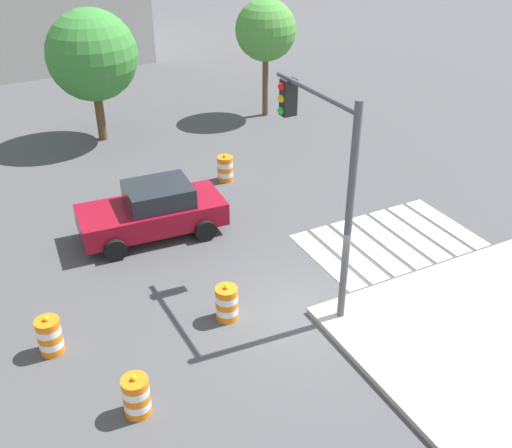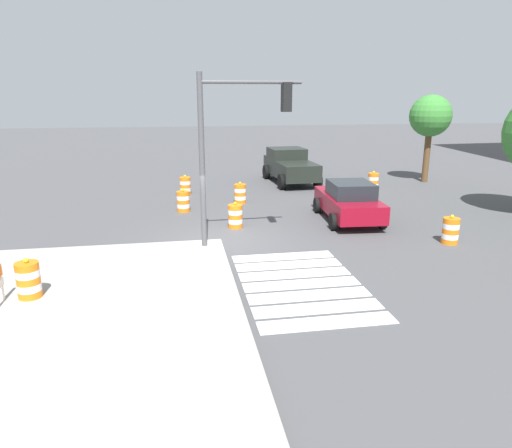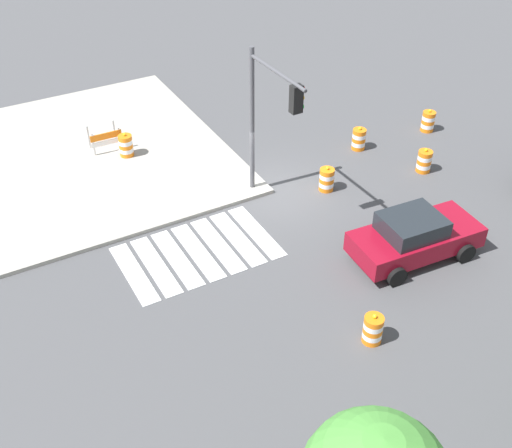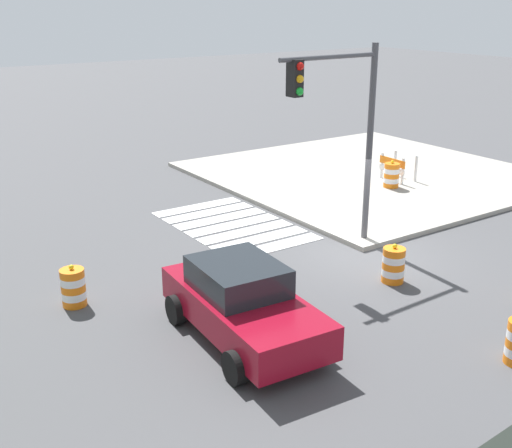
{
  "view_description": "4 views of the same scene",
  "coord_description": "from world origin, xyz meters",
  "px_view_note": "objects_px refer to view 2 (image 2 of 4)",
  "views": [
    {
      "loc": [
        -6.67,
        -10.12,
        9.67
      ],
      "look_at": [
        0.23,
        3.23,
        0.85
      ],
      "focal_mm": 42.55,
      "sensor_mm": 36.0,
      "label": 1
    },
    {
      "loc": [
        15.38,
        -1.41,
        5.01
      ],
      "look_at": [
        2.2,
        0.86,
        1.26
      ],
      "focal_mm": 32.7,
      "sensor_mm": 36.0,
      "label": 2
    },
    {
      "loc": [
        10.34,
        17.25,
        13.56
      ],
      "look_at": [
        2.27,
        2.7,
        1.13
      ],
      "focal_mm": 44.98,
      "sensor_mm": 36.0,
      "label": 3
    },
    {
      "loc": [
        -12.11,
        11.89,
        6.71
      ],
      "look_at": [
        1.79,
        2.41,
        0.81
      ],
      "focal_mm": 44.93,
      "sensor_mm": 36.0,
      "label": 4
    }
  ],
  "objects_px": {
    "traffic_barrel_crosswalk_end": "(451,231)",
    "traffic_barrel_median_far": "(183,201)",
    "traffic_barrel_far_curb": "(240,194)",
    "traffic_barrel_median_near": "(373,182)",
    "traffic_barrel_near_corner": "(185,186)",
    "street_tree_streetside_near": "(430,117)",
    "sports_car": "(349,201)",
    "traffic_barrel_lane_center": "(235,216)",
    "traffic_barrel_on_sidewalk": "(28,280)",
    "pickup_truck": "(289,166)",
    "traffic_light_pole": "(237,130)"
  },
  "relations": [
    {
      "from": "street_tree_streetside_near",
      "to": "traffic_barrel_far_curb",
      "type": "bearing_deg",
      "value": -72.37
    },
    {
      "from": "traffic_light_pole",
      "to": "street_tree_streetside_near",
      "type": "distance_m",
      "value": 16.05
    },
    {
      "from": "sports_car",
      "to": "traffic_barrel_near_corner",
      "type": "bearing_deg",
      "value": -134.29
    },
    {
      "from": "traffic_barrel_on_sidewalk",
      "to": "street_tree_streetside_near",
      "type": "xyz_separation_m",
      "value": [
        -13.57,
        18.06,
        3.12
      ]
    },
    {
      "from": "traffic_barrel_median_near",
      "to": "traffic_barrel_median_far",
      "type": "distance_m",
      "value": 10.63
    },
    {
      "from": "traffic_barrel_on_sidewalk",
      "to": "traffic_barrel_median_near",
      "type": "bearing_deg",
      "value": 130.02
    },
    {
      "from": "traffic_barrel_far_curb",
      "to": "traffic_barrel_median_near",
      "type": "bearing_deg",
      "value": 104.3
    },
    {
      "from": "traffic_barrel_median_near",
      "to": "traffic_barrel_far_curb",
      "type": "distance_m",
      "value": 7.72
    },
    {
      "from": "sports_car",
      "to": "street_tree_streetside_near",
      "type": "relative_size",
      "value": 0.89
    },
    {
      "from": "traffic_barrel_median_far",
      "to": "traffic_barrel_far_curb",
      "type": "xyz_separation_m",
      "value": [
        -1.2,
        2.68,
        0.0
      ]
    },
    {
      "from": "traffic_barrel_lane_center",
      "to": "street_tree_streetside_near",
      "type": "relative_size",
      "value": 0.21
    },
    {
      "from": "traffic_barrel_crosswalk_end",
      "to": "traffic_barrel_median_near",
      "type": "bearing_deg",
      "value": 172.76
    },
    {
      "from": "traffic_barrel_crosswalk_end",
      "to": "traffic_barrel_median_far",
      "type": "relative_size",
      "value": 1.0
    },
    {
      "from": "traffic_barrel_median_near",
      "to": "traffic_barrel_lane_center",
      "type": "height_order",
      "value": "same"
    },
    {
      "from": "traffic_barrel_far_curb",
      "to": "sports_car",
      "type": "bearing_deg",
      "value": 45.31
    },
    {
      "from": "sports_car",
      "to": "pickup_truck",
      "type": "height_order",
      "value": "pickup_truck"
    },
    {
      "from": "traffic_barrel_median_near",
      "to": "traffic_barrel_near_corner",
      "type": "bearing_deg",
      "value": -92.74
    },
    {
      "from": "traffic_barrel_median_near",
      "to": "sports_car",
      "type": "bearing_deg",
      "value": -31.76
    },
    {
      "from": "traffic_barrel_median_near",
      "to": "traffic_barrel_on_sidewalk",
      "type": "relative_size",
      "value": 1.0
    },
    {
      "from": "sports_car",
      "to": "traffic_barrel_lane_center",
      "type": "bearing_deg",
      "value": -86.97
    },
    {
      "from": "pickup_truck",
      "to": "traffic_barrel_near_corner",
      "type": "bearing_deg",
      "value": -67.44
    },
    {
      "from": "traffic_barrel_far_curb",
      "to": "traffic_barrel_on_sidewalk",
      "type": "xyz_separation_m",
      "value": [
        9.93,
        -6.62,
        0.15
      ]
    },
    {
      "from": "traffic_barrel_lane_center",
      "to": "traffic_light_pole",
      "type": "bearing_deg",
      "value": -4.97
    },
    {
      "from": "traffic_barrel_crosswalk_end",
      "to": "traffic_barrel_far_curb",
      "type": "relative_size",
      "value": 1.0
    },
    {
      "from": "traffic_barrel_median_far",
      "to": "traffic_barrel_lane_center",
      "type": "relative_size",
      "value": 1.0
    },
    {
      "from": "traffic_barrel_median_far",
      "to": "traffic_barrel_on_sidewalk",
      "type": "relative_size",
      "value": 1.0
    },
    {
      "from": "traffic_barrel_median_far",
      "to": "traffic_barrel_lane_center",
      "type": "xyz_separation_m",
      "value": [
        2.91,
        1.93,
        0.0
      ]
    },
    {
      "from": "street_tree_streetside_near",
      "to": "sports_car",
      "type": "bearing_deg",
      "value": -45.12
    },
    {
      "from": "traffic_barrel_lane_center",
      "to": "street_tree_streetside_near",
      "type": "height_order",
      "value": "street_tree_streetside_near"
    },
    {
      "from": "pickup_truck",
      "to": "traffic_barrel_far_curb",
      "type": "xyz_separation_m",
      "value": [
        4.91,
        -3.57,
        -0.52
      ]
    },
    {
      "from": "traffic_barrel_on_sidewalk",
      "to": "street_tree_streetside_near",
      "type": "relative_size",
      "value": 0.21
    },
    {
      "from": "traffic_barrel_near_corner",
      "to": "sports_car",
      "type": "bearing_deg",
      "value": 45.71
    },
    {
      "from": "traffic_barrel_crosswalk_end",
      "to": "traffic_light_pole",
      "type": "xyz_separation_m",
      "value": [
        -0.8,
        -7.28,
        3.46
      ]
    },
    {
      "from": "traffic_barrel_far_curb",
      "to": "traffic_light_pole",
      "type": "bearing_deg",
      "value": -8.43
    },
    {
      "from": "traffic_barrel_crosswalk_end",
      "to": "traffic_barrel_median_near",
      "type": "height_order",
      "value": "same"
    },
    {
      "from": "traffic_barrel_crosswalk_end",
      "to": "traffic_barrel_lane_center",
      "type": "height_order",
      "value": "same"
    },
    {
      "from": "pickup_truck",
      "to": "traffic_barrel_crosswalk_end",
      "type": "height_order",
      "value": "pickup_truck"
    },
    {
      "from": "sports_car",
      "to": "traffic_barrel_on_sidewalk",
      "type": "distance_m",
      "value": 12.15
    },
    {
      "from": "street_tree_streetside_near",
      "to": "traffic_barrel_crosswalk_end",
      "type": "bearing_deg",
      "value": -25.08
    },
    {
      "from": "traffic_barrel_crosswalk_end",
      "to": "traffic_barrel_median_near",
      "type": "distance_m",
      "value": 9.31
    },
    {
      "from": "traffic_barrel_near_corner",
      "to": "traffic_barrel_crosswalk_end",
      "type": "distance_m",
      "value": 13.11
    },
    {
      "from": "traffic_light_pole",
      "to": "traffic_barrel_on_sidewalk",
      "type": "bearing_deg",
      "value": -59.0
    },
    {
      "from": "traffic_barrel_crosswalk_end",
      "to": "traffic_barrel_on_sidewalk",
      "type": "height_order",
      "value": "traffic_barrel_on_sidewalk"
    },
    {
      "from": "pickup_truck",
      "to": "traffic_barrel_median_far",
      "type": "relative_size",
      "value": 5.15
    },
    {
      "from": "sports_car",
      "to": "traffic_light_pole",
      "type": "distance_m",
      "value": 6.36
    },
    {
      "from": "traffic_barrel_near_corner",
      "to": "traffic_barrel_median_far",
      "type": "bearing_deg",
      "value": -2.92
    },
    {
      "from": "pickup_truck",
      "to": "street_tree_streetside_near",
      "type": "bearing_deg",
      "value": 80.83
    },
    {
      "from": "traffic_light_pole",
      "to": "pickup_truck",
      "type": "bearing_deg",
      "value": 158.37
    },
    {
      "from": "sports_car",
      "to": "traffic_barrel_crosswalk_end",
      "type": "relative_size",
      "value": 4.33
    },
    {
      "from": "traffic_barrel_median_near",
      "to": "pickup_truck",
      "type": "bearing_deg",
      "value": -127.47
    }
  ]
}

